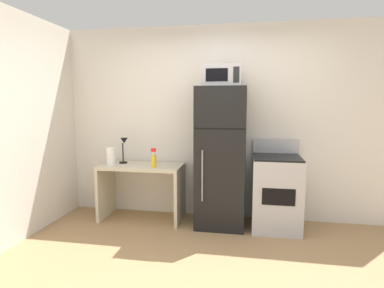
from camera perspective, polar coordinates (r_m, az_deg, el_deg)
The scene contains 9 objects.
ground_plane at distance 3.06m, azimuth 1.79°, elevation -23.49°, with size 12.00×12.00×0.00m, color #9E7A51.
wall_back_white at distance 4.32m, azimuth 5.18°, elevation 3.82°, with size 5.00×0.10×2.60m, color silver.
desk at distance 4.32m, azimuth -9.10°, elevation -6.77°, with size 1.09×0.56×0.75m.
desk_lamp at distance 4.37m, azimuth -12.31°, elevation -0.36°, with size 0.14×0.12×0.35m.
paper_towel_roll at distance 4.31m, azimuth -14.56°, elevation -2.15°, with size 0.11×0.11×0.24m, color white.
spray_bottle at distance 4.05m, azimuth -6.99°, elevation -2.87°, with size 0.06×0.06×0.25m.
refrigerator at distance 4.00m, azimuth 5.32°, elevation -2.45°, with size 0.61×0.62×1.77m.
microwave at distance 3.93m, azimuth 5.48°, elevation 12.24°, with size 0.46×0.35×0.26m.
oven_range at distance 4.10m, azimuth 15.08°, elevation -8.46°, with size 0.59×0.61×1.10m.
Camera 1 is at (0.38, -2.59, 1.57)m, focal length 29.29 mm.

